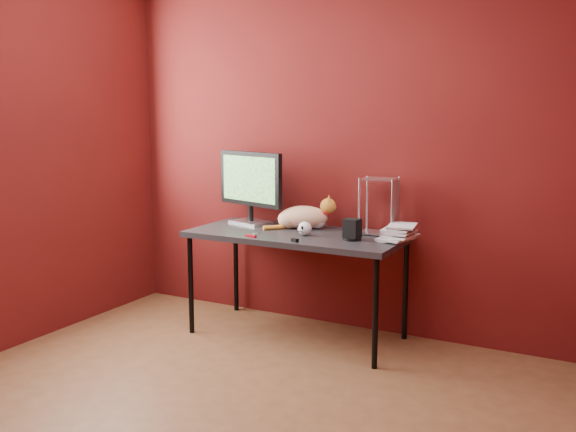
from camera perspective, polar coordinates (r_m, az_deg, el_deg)
The scene contains 11 objects.
room at distance 3.14m, azimuth -8.25°, elevation 6.62°, with size 3.52×3.52×2.61m.
desk at distance 4.48m, azimuth 0.79°, elevation -2.12°, with size 1.50×0.70×0.75m.
monitor at distance 4.79m, azimuth -3.36°, elevation 2.87°, with size 0.61×0.27×0.54m.
cat at distance 4.61m, azimuth 1.43°, elevation -0.08°, with size 0.45×0.36×0.25m.
skull_mug at distance 4.36m, azimuth 1.49°, elevation -1.11°, with size 0.10×0.10×0.09m.
speaker at distance 4.23m, azimuth 5.73°, elevation -1.26°, with size 0.12×0.12×0.14m.
book_stack at distance 4.22m, azimuth 8.98°, elevation 5.93°, with size 0.23×0.28×1.19m.
wire_rack at distance 4.43m, azimuth 8.09°, elevation 0.89°, with size 0.24×0.20×0.39m.
pocket_knife at distance 4.31m, azimuth -3.32°, elevation -1.78°, with size 0.08×0.02×0.02m, color maroon.
black_gadget at distance 4.15m, azimuth 0.62°, elevation -2.16°, with size 0.05×0.03×0.02m, color black.
washer at distance 4.43m, azimuth -2.90°, elevation -1.57°, with size 0.04×0.04×0.00m, color silver.
Camera 1 is at (1.85, -2.54, 1.59)m, focal length 40.00 mm.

